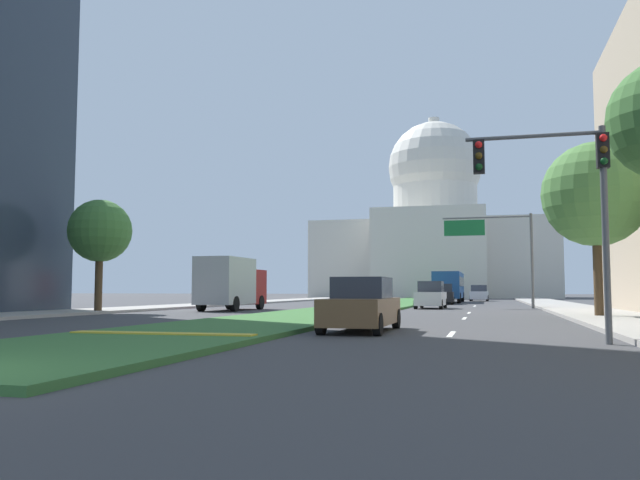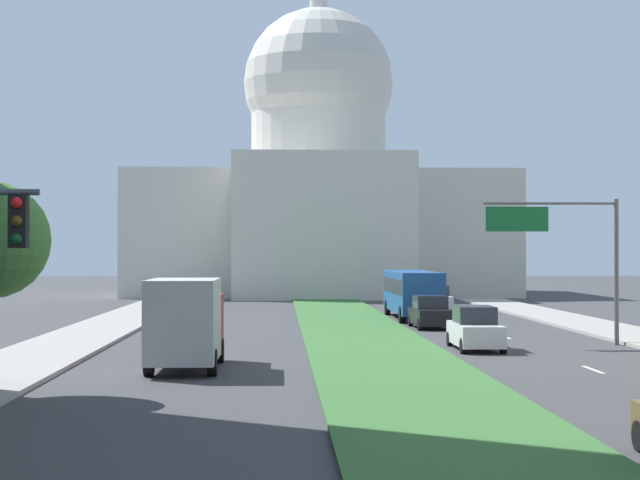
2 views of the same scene
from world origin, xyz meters
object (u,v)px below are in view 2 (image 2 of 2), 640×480
sedan_midblock (475,330)px  box_truck_delivery (186,322)px  sedan_distant (430,313)px  capitol_building (319,193)px  city_bus (412,290)px  overhead_guide_sign (566,240)px  sedan_far_horizon (436,299)px

sedan_midblock → box_truck_delivery: bearing=-148.3°
sedan_distant → box_truck_delivery: size_ratio=0.66×
capitol_building → city_bus: (4.35, -39.13, -8.27)m
overhead_guide_sign → city_bus: size_ratio=0.59×
sedan_distant → sedan_far_horizon: size_ratio=0.95×
sedan_midblock → box_truck_delivery: 13.63m
overhead_guide_sign → sedan_distant: bearing=112.8°
capitol_building → city_bus: 40.23m
sedan_distant → overhead_guide_sign: bearing=-67.2°
sedan_far_horizon → box_truck_delivery: (-14.34, -36.85, 0.85)m
sedan_far_horizon → capitol_building: bearing=103.2°
sedan_far_horizon → city_bus: 9.23m
box_truck_delivery → sedan_far_horizon: bearing=68.7°
sedan_distant → city_bus: bearing=89.5°
overhead_guide_sign → sedan_midblock: size_ratio=1.44×
sedan_midblock → sedan_far_horizon: (2.77, 29.69, -0.03)m
capitol_building → city_bus: size_ratio=3.32×
sedan_distant → box_truck_delivery: bearing=-120.2°
capitol_building → overhead_guide_sign: size_ratio=5.62×
capitol_building → box_truck_delivery: 68.12m
capitol_building → sedan_distant: bearing=-84.8°
sedan_far_horizon → city_bus: (-2.78, -8.76, 0.94)m
box_truck_delivery → city_bus: box_truck_delivery is taller
sedan_midblock → sedan_far_horizon: size_ratio=1.02×
sedan_midblock → box_truck_delivery: size_ratio=0.70×
overhead_guide_sign → box_truck_delivery: 18.61m
capitol_building → overhead_guide_sign: capitol_building is taller
overhead_guide_sign → sedan_far_horizon: 28.09m
capitol_building → sedan_distant: capitol_building is taller
overhead_guide_sign → sedan_far_horizon: (-1.64, 27.78, -3.84)m
sedan_far_horizon → overhead_guide_sign: bearing=-86.6°
sedan_far_horizon → box_truck_delivery: size_ratio=0.69×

